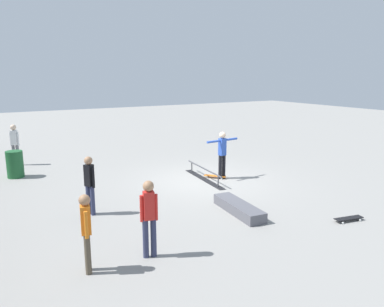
{
  "coord_description": "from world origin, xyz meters",
  "views": [
    {
      "loc": [
        -10.96,
        6.94,
        3.72
      ],
      "look_at": [
        0.19,
        0.47,
        1.0
      ],
      "focal_mm": 35.47,
      "sensor_mm": 36.0,
      "label": 1
    }
  ],
  "objects_px": {
    "grind_rail": "(204,174)",
    "trash_bin": "(15,164)",
    "bystander_white_shirt": "(15,142)",
    "skater_main": "(222,152)",
    "bystander_black_shirt": "(89,182)",
    "bystander_orange_shirt": "(86,229)",
    "loose_skateboard_black": "(349,218)",
    "bystander_red_shirt": "(149,215)",
    "skateboard_main": "(215,176)",
    "skate_ledge": "(239,208)"
  },
  "relations": [
    {
      "from": "bystander_black_shirt",
      "to": "loose_skateboard_black",
      "type": "height_order",
      "value": "bystander_black_shirt"
    },
    {
      "from": "skater_main",
      "to": "bystander_black_shirt",
      "type": "height_order",
      "value": "skater_main"
    },
    {
      "from": "skater_main",
      "to": "loose_skateboard_black",
      "type": "relative_size",
      "value": 2.07
    },
    {
      "from": "skateboard_main",
      "to": "grind_rail",
      "type": "bearing_deg",
      "value": 39.51
    },
    {
      "from": "skater_main",
      "to": "bystander_white_shirt",
      "type": "relative_size",
      "value": 1.0
    },
    {
      "from": "grind_rail",
      "to": "trash_bin",
      "type": "distance_m",
      "value": 6.9
    },
    {
      "from": "grind_rail",
      "to": "skateboard_main",
      "type": "height_order",
      "value": "grind_rail"
    },
    {
      "from": "skater_main",
      "to": "trash_bin",
      "type": "bearing_deg",
      "value": 142.49
    },
    {
      "from": "skate_ledge",
      "to": "skater_main",
      "type": "bearing_deg",
      "value": -26.99
    },
    {
      "from": "skater_main",
      "to": "bystander_red_shirt",
      "type": "distance_m",
      "value": 6.31
    },
    {
      "from": "grind_rail",
      "to": "bystander_white_shirt",
      "type": "relative_size",
      "value": 1.67
    },
    {
      "from": "skater_main",
      "to": "bystander_white_shirt",
      "type": "bearing_deg",
      "value": 130.0
    },
    {
      "from": "grind_rail",
      "to": "bystander_black_shirt",
      "type": "bearing_deg",
      "value": 113.45
    },
    {
      "from": "skater_main",
      "to": "bystander_black_shirt",
      "type": "distance_m",
      "value": 5.23
    },
    {
      "from": "grind_rail",
      "to": "loose_skateboard_black",
      "type": "bearing_deg",
      "value": -161.94
    },
    {
      "from": "skate_ledge",
      "to": "bystander_white_shirt",
      "type": "distance_m",
      "value": 10.21
    },
    {
      "from": "bystander_red_shirt",
      "to": "bystander_white_shirt",
      "type": "xyz_separation_m",
      "value": [
        10.17,
        1.51,
        0.04
      ]
    },
    {
      "from": "skateboard_main",
      "to": "skate_ledge",
      "type": "bearing_deg",
      "value": 114.77
    },
    {
      "from": "grind_rail",
      "to": "skateboard_main",
      "type": "distance_m",
      "value": 0.45
    },
    {
      "from": "skate_ledge",
      "to": "bystander_white_shirt",
      "type": "relative_size",
      "value": 1.15
    },
    {
      "from": "bystander_red_shirt",
      "to": "bystander_black_shirt",
      "type": "distance_m",
      "value": 3.04
    },
    {
      "from": "grind_rail",
      "to": "bystander_white_shirt",
      "type": "distance_m",
      "value": 8.05
    },
    {
      "from": "skater_main",
      "to": "bystander_orange_shirt",
      "type": "bearing_deg",
      "value": -151.12
    },
    {
      "from": "trash_bin",
      "to": "bystander_orange_shirt",
      "type": "bearing_deg",
      "value": -176.7
    },
    {
      "from": "grind_rail",
      "to": "bystander_orange_shirt",
      "type": "height_order",
      "value": "bystander_orange_shirt"
    },
    {
      "from": "bystander_red_shirt",
      "to": "bystander_orange_shirt",
      "type": "bearing_deg",
      "value": -167.79
    },
    {
      "from": "bystander_black_shirt",
      "to": "loose_skateboard_black",
      "type": "distance_m",
      "value": 6.83
    },
    {
      "from": "bystander_red_shirt",
      "to": "loose_skateboard_black",
      "type": "bearing_deg",
      "value": 4.54
    },
    {
      "from": "bystander_white_shirt",
      "to": "loose_skateboard_black",
      "type": "xyz_separation_m",
      "value": [
        -10.96,
        -6.73,
        -0.89
      ]
    },
    {
      "from": "bystander_white_shirt",
      "to": "loose_skateboard_black",
      "type": "height_order",
      "value": "bystander_white_shirt"
    },
    {
      "from": "skateboard_main",
      "to": "bystander_orange_shirt",
      "type": "relative_size",
      "value": 0.47
    },
    {
      "from": "bystander_orange_shirt",
      "to": "loose_skateboard_black",
      "type": "xyz_separation_m",
      "value": [
        -0.81,
        -6.49,
        -0.8
      ]
    },
    {
      "from": "bystander_black_shirt",
      "to": "trash_bin",
      "type": "xyz_separation_m",
      "value": [
        5.11,
        1.35,
        -0.41
      ]
    },
    {
      "from": "grind_rail",
      "to": "skate_ledge",
      "type": "relative_size",
      "value": 1.45
    },
    {
      "from": "loose_skateboard_black",
      "to": "bystander_red_shirt",
      "type": "bearing_deg",
      "value": -177.89
    },
    {
      "from": "skater_main",
      "to": "skateboard_main",
      "type": "height_order",
      "value": "skater_main"
    },
    {
      "from": "skate_ledge",
      "to": "skateboard_main",
      "type": "bearing_deg",
      "value": -23.08
    },
    {
      "from": "skater_main",
      "to": "bystander_orange_shirt",
      "type": "xyz_separation_m",
      "value": [
        -4.19,
        5.97,
        -0.12
      ]
    },
    {
      "from": "bystander_white_shirt",
      "to": "trash_bin",
      "type": "height_order",
      "value": "bystander_white_shirt"
    },
    {
      "from": "loose_skateboard_black",
      "to": "skate_ledge",
      "type": "bearing_deg",
      "value": 148.46
    },
    {
      "from": "bystander_orange_shirt",
      "to": "loose_skateboard_black",
      "type": "bearing_deg",
      "value": -85.67
    },
    {
      "from": "bystander_red_shirt",
      "to": "trash_bin",
      "type": "distance_m",
      "value": 8.32
    },
    {
      "from": "skate_ledge",
      "to": "grind_rail",
      "type": "bearing_deg",
      "value": -16.09
    },
    {
      "from": "bystander_black_shirt",
      "to": "skate_ledge",
      "type": "bearing_deg",
      "value": 32.2
    },
    {
      "from": "bystander_white_shirt",
      "to": "bystander_black_shirt",
      "type": "height_order",
      "value": "bystander_white_shirt"
    },
    {
      "from": "skater_main",
      "to": "bystander_red_shirt",
      "type": "xyz_separation_m",
      "value": [
        -4.21,
        4.7,
        -0.07
      ]
    },
    {
      "from": "grind_rail",
      "to": "bystander_white_shirt",
      "type": "xyz_separation_m",
      "value": [
        5.73,
        5.6,
        0.78
      ]
    },
    {
      "from": "grind_rail",
      "to": "skater_main",
      "type": "xyz_separation_m",
      "value": [
        -0.23,
        -0.62,
        0.81
      ]
    },
    {
      "from": "bystander_black_shirt",
      "to": "trash_bin",
      "type": "height_order",
      "value": "bystander_black_shirt"
    },
    {
      "from": "bystander_orange_shirt",
      "to": "trash_bin",
      "type": "bearing_deg",
      "value": 14.7
    }
  ]
}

